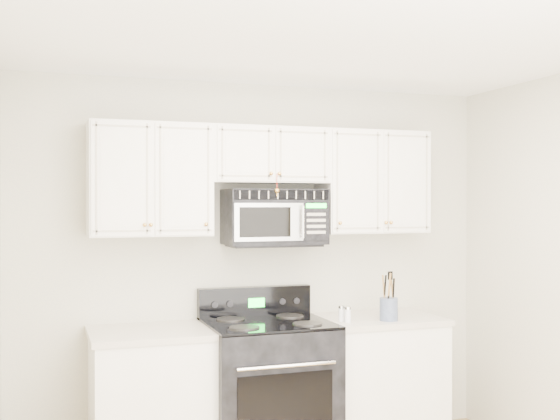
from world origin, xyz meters
name	(u,v)px	position (x,y,z in m)	size (l,w,h in m)	color
room	(366,292)	(0.00, 0.00, 1.30)	(3.51, 3.51, 2.61)	olive
base_cabinet_left	(157,405)	(-0.80, 1.44, 0.43)	(0.86, 0.65, 0.92)	silver
base_cabinet_right	(378,385)	(0.80, 1.44, 0.43)	(0.86, 0.65, 0.92)	silver
range	(268,388)	(-0.05, 1.40, 0.48)	(0.83, 0.75, 1.14)	black
upper_cabinets	(267,176)	(0.00, 1.58, 1.93)	(2.44, 0.37, 0.75)	silver
microwave	(274,217)	(0.05, 1.57, 1.64)	(0.70, 0.40, 0.39)	black
utensil_crock	(389,308)	(0.79, 1.26, 1.01)	(0.13, 0.13, 0.34)	slate
shaker_salt	(348,314)	(0.48, 1.28, 0.98)	(0.05, 0.05, 0.11)	white
shaker_pepper	(342,313)	(0.46, 1.34, 0.97)	(0.05, 0.05, 0.11)	white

